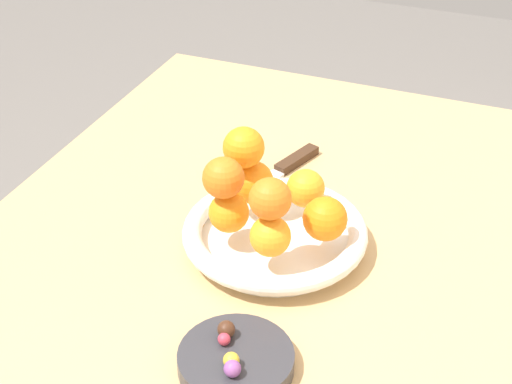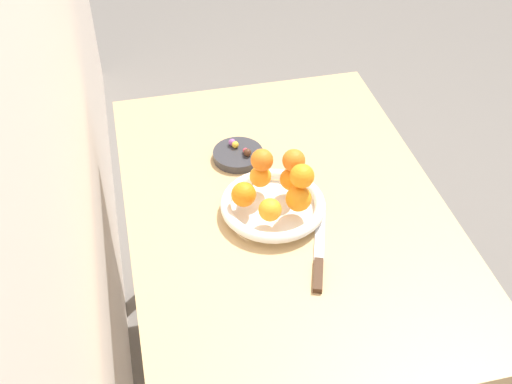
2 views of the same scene
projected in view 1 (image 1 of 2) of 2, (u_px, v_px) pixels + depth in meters
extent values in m
cube|color=tan|center=(245.00, 259.00, 1.07)|extent=(1.10, 0.76, 0.04)
cylinder|color=tan|center=(198.00, 228.00, 1.76)|extent=(0.05, 0.05, 0.70)
cylinder|color=tan|center=(489.00, 299.00, 1.56)|extent=(0.05, 0.05, 0.70)
cylinder|color=white|center=(275.00, 243.00, 1.06)|extent=(0.21, 0.21, 0.01)
torus|color=white|center=(275.00, 232.00, 1.05)|extent=(0.25, 0.25, 0.03)
cylinder|color=#333338|center=(236.00, 361.00, 0.88)|extent=(0.13, 0.13, 0.02)
sphere|color=orange|center=(305.00, 188.00, 1.07)|extent=(0.05, 0.05, 0.05)
sphere|color=orange|center=(252.00, 182.00, 1.07)|extent=(0.06, 0.06, 0.06)
sphere|color=orange|center=(229.00, 213.00, 1.02)|extent=(0.05, 0.05, 0.05)
sphere|color=orange|center=(270.00, 236.00, 0.98)|extent=(0.05, 0.05, 0.05)
sphere|color=orange|center=(325.00, 219.00, 1.00)|extent=(0.06, 0.06, 0.06)
sphere|color=orange|center=(223.00, 178.00, 0.99)|extent=(0.05, 0.05, 0.05)
sphere|color=orange|center=(244.00, 148.00, 1.04)|extent=(0.06, 0.06, 0.06)
sphere|color=orange|center=(270.00, 199.00, 0.95)|extent=(0.05, 0.05, 0.05)
sphere|color=#8C4C99|center=(232.00, 369.00, 0.84)|extent=(0.02, 0.02, 0.02)
sphere|color=gold|center=(231.00, 360.00, 0.85)|extent=(0.02, 0.02, 0.02)
sphere|color=#C6384C|center=(224.00, 339.00, 0.88)|extent=(0.01, 0.01, 0.01)
sphere|color=#472819|center=(226.00, 329.00, 0.89)|extent=(0.02, 0.02, 0.02)
cube|color=#3F2819|center=(297.00, 159.00, 1.24)|extent=(0.09, 0.05, 0.01)
cube|color=silver|center=(242.00, 196.00, 1.17)|extent=(0.17, 0.08, 0.01)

